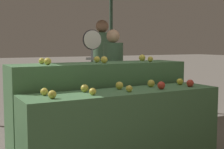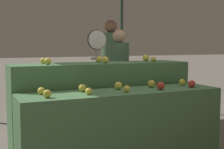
# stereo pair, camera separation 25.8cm
# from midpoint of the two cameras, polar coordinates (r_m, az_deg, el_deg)

# --- Properties ---
(display_counter_front) EXTENTS (2.23, 0.55, 0.85)m
(display_counter_front) POSITION_cam_midpoint_polar(r_m,az_deg,el_deg) (3.45, 4.19, -9.99)
(display_counter_front) COLOR #4C7A4C
(display_counter_front) RESTS_ON ground_plane
(display_counter_back) EXTENTS (2.23, 0.55, 1.12)m
(display_counter_back) POSITION_cam_midpoint_polar(r_m,az_deg,el_deg) (3.94, 0.00, -6.00)
(display_counter_back) COLOR #4C7A4C
(display_counter_back) RESTS_ON ground_plane
(apple_front_0) EXTENTS (0.08, 0.08, 0.08)m
(apple_front_0) POSITION_cam_midpoint_polar(r_m,az_deg,el_deg) (2.94, -9.30, -3.51)
(apple_front_0) COLOR gold
(apple_front_0) RESTS_ON display_counter_front
(apple_front_1) EXTENTS (0.07, 0.07, 0.07)m
(apple_front_1) POSITION_cam_midpoint_polar(r_m,az_deg,el_deg) (3.08, -1.88, -3.10)
(apple_front_1) COLOR yellow
(apple_front_1) RESTS_ON display_counter_front
(apple_front_2) EXTENTS (0.07, 0.07, 0.07)m
(apple_front_2) POSITION_cam_midpoint_polar(r_m,az_deg,el_deg) (3.26, 4.99, -2.63)
(apple_front_2) COLOR yellow
(apple_front_2) RESTS_ON display_counter_front
(apple_front_3) EXTENTS (0.09, 0.09, 0.09)m
(apple_front_3) POSITION_cam_midpoint_polar(r_m,az_deg,el_deg) (3.48, 10.99, -2.06)
(apple_front_3) COLOR red
(apple_front_3) RESTS_ON display_counter_front
(apple_front_4) EXTENTS (0.09, 0.09, 0.09)m
(apple_front_4) POSITION_cam_midpoint_polar(r_m,az_deg,el_deg) (3.74, 16.29, -1.67)
(apple_front_4) COLOR red
(apple_front_4) RESTS_ON display_counter_front
(apple_front_5) EXTENTS (0.07, 0.07, 0.07)m
(apple_front_5) POSITION_cam_midpoint_polar(r_m,az_deg,el_deg) (3.14, -10.53, -2.99)
(apple_front_5) COLOR yellow
(apple_front_5) RESTS_ON display_counter_front
(apple_front_6) EXTENTS (0.08, 0.08, 0.08)m
(apple_front_6) POSITION_cam_midpoint_polar(r_m,az_deg,el_deg) (3.28, -3.19, -2.48)
(apple_front_6) COLOR gold
(apple_front_6) RESTS_ON display_counter_front
(apple_front_7) EXTENTS (0.09, 0.09, 0.09)m
(apple_front_7) POSITION_cam_midpoint_polar(r_m,az_deg,el_deg) (3.46, 3.36, -2.04)
(apple_front_7) COLOR yellow
(apple_front_7) RESTS_ON display_counter_front
(apple_front_8) EXTENTS (0.09, 0.09, 0.09)m
(apple_front_8) POSITION_cam_midpoint_polar(r_m,az_deg,el_deg) (3.65, 9.26, -1.70)
(apple_front_8) COLOR gold
(apple_front_8) RESTS_ON display_counter_front
(apple_front_9) EXTENTS (0.08, 0.08, 0.08)m
(apple_front_9) POSITION_cam_midpoint_polar(r_m,az_deg,el_deg) (3.91, 14.58, -1.38)
(apple_front_9) COLOR gold
(apple_front_9) RESTS_ON display_counter_front
(apple_back_0) EXTENTS (0.08, 0.08, 0.08)m
(apple_back_0) POSITION_cam_midpoint_polar(r_m,az_deg,el_deg) (3.54, -9.63, 2.41)
(apple_back_0) COLOR gold
(apple_back_0) RESTS_ON display_counter_back
(apple_back_1) EXTENTS (0.08, 0.08, 0.08)m
(apple_back_1) POSITION_cam_midpoint_polar(r_m,az_deg,el_deg) (3.78, 0.73, 2.71)
(apple_back_1) COLOR yellow
(apple_back_1) RESTS_ON display_counter_back
(apple_back_2) EXTENTS (0.07, 0.07, 0.07)m
(apple_back_2) POSITION_cam_midpoint_polar(r_m,az_deg,el_deg) (4.11, 9.38, 2.77)
(apple_back_2) COLOR gold
(apple_back_2) RESTS_ON display_counter_back
(apple_back_3) EXTENTS (0.07, 0.07, 0.07)m
(apple_back_3) POSITION_cam_midpoint_polar(r_m,az_deg,el_deg) (3.74, -10.54, 2.50)
(apple_back_3) COLOR gold
(apple_back_3) RESTS_ON display_counter_back
(apple_back_4) EXTENTS (0.08, 0.08, 0.08)m
(apple_back_4) POSITION_cam_midpoint_polar(r_m,az_deg,el_deg) (3.96, -0.52, 2.80)
(apple_back_4) COLOR yellow
(apple_back_4) RESTS_ON display_counter_back
(apple_back_5) EXTENTS (0.09, 0.09, 0.09)m
(apple_back_5) POSITION_cam_midpoint_polar(r_m,az_deg,el_deg) (4.29, 7.94, 3.03)
(apple_back_5) COLOR yellow
(apple_back_5) RESTS_ON display_counter_back
(produce_scale) EXTENTS (0.29, 0.20, 1.56)m
(produce_scale) POSITION_cam_midpoint_polar(r_m,az_deg,el_deg) (4.56, -1.11, 2.93)
(produce_scale) COLOR #99999E
(produce_scale) RESTS_ON ground_plane
(person_vendor_at_scale) EXTENTS (0.41, 0.41, 1.58)m
(person_vendor_at_scale) POSITION_cam_midpoint_polar(r_m,az_deg,el_deg) (4.91, 2.80, 0.52)
(person_vendor_at_scale) COLOR #2D2D38
(person_vendor_at_scale) RESTS_ON ground_plane
(person_customer_left) EXTENTS (0.40, 0.40, 1.80)m
(person_customer_left) POSITION_cam_midpoint_polar(r_m,az_deg,el_deg) (5.83, 1.06, 2.54)
(person_customer_left) COLOR #2D2D38
(person_customer_left) RESTS_ON ground_plane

